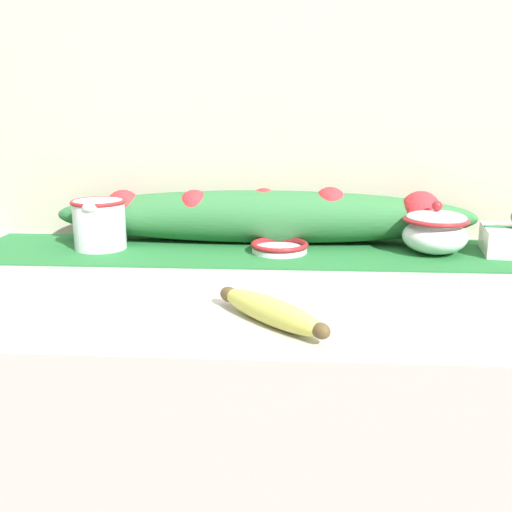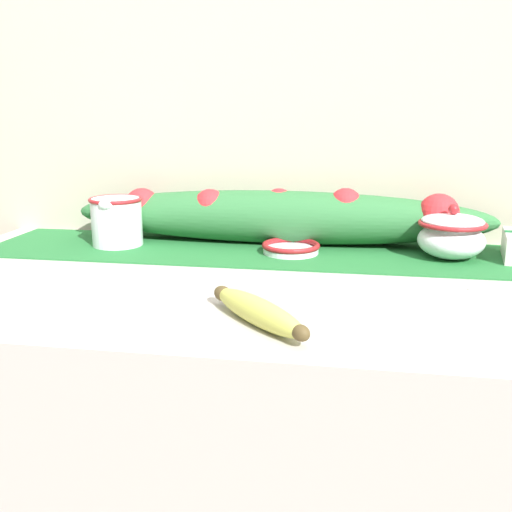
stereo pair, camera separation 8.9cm
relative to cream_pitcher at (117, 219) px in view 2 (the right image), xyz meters
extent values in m
cube|color=#B7B2AD|center=(0.32, -0.18, -0.49)|extent=(1.25, 0.64, 0.88)
cube|color=#B7AD99|center=(0.32, 0.16, 0.27)|extent=(2.05, 0.04, 2.40)
cube|color=#236B33|center=(0.32, 0.00, -0.05)|extent=(1.15, 0.26, 0.00)
cylinder|color=white|center=(0.00, 0.00, 0.00)|extent=(0.10, 0.10, 0.10)
torus|color=#A31E23|center=(0.00, 0.00, 0.04)|extent=(0.11, 0.11, 0.01)
torus|color=white|center=(0.00, 0.06, 0.00)|extent=(0.05, 0.01, 0.05)
ellipsoid|color=white|center=(0.00, -0.05, 0.04)|extent=(0.03, 0.02, 0.02)
ellipsoid|color=white|center=(0.65, 0.00, -0.02)|extent=(0.12, 0.12, 0.07)
torus|color=#A31E23|center=(0.65, 0.00, 0.01)|extent=(0.12, 0.12, 0.01)
ellipsoid|color=white|center=(0.65, 0.00, 0.02)|extent=(0.11, 0.11, 0.02)
sphere|color=#A31E23|center=(0.65, 0.00, 0.04)|extent=(0.02, 0.02, 0.02)
cylinder|color=white|center=(0.36, -0.01, -0.05)|extent=(0.11, 0.11, 0.01)
torus|color=#A31E23|center=(0.36, -0.01, -0.04)|extent=(0.11, 0.11, 0.01)
ellipsoid|color=#CCD156|center=(0.35, -0.39, -0.04)|extent=(0.16, 0.17, 0.04)
ellipsoid|color=brown|center=(0.29, -0.32, -0.04)|extent=(0.04, 0.04, 0.02)
ellipsoid|color=brown|center=(0.41, -0.45, -0.04)|extent=(0.03, 0.03, 0.02)
cube|color=#B7B7BC|center=(0.72, -0.18, -0.05)|extent=(0.13, 0.02, 0.00)
ellipsoid|color=#2D6B38|center=(0.32, 0.07, 0.00)|extent=(0.87, 0.12, 0.11)
sphere|color=red|center=(0.03, 0.07, 0.02)|extent=(0.07, 0.07, 0.07)
sphere|color=red|center=(0.18, 0.06, 0.02)|extent=(0.07, 0.07, 0.07)
sphere|color=red|center=(0.32, 0.08, 0.03)|extent=(0.06, 0.06, 0.06)
sphere|color=red|center=(0.46, 0.07, 0.03)|extent=(0.07, 0.07, 0.07)
sphere|color=red|center=(0.64, 0.06, 0.02)|extent=(0.08, 0.08, 0.08)
camera|label=1|loc=(0.38, -1.08, 0.21)|focal=40.00mm
camera|label=2|loc=(0.46, -1.07, 0.21)|focal=40.00mm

